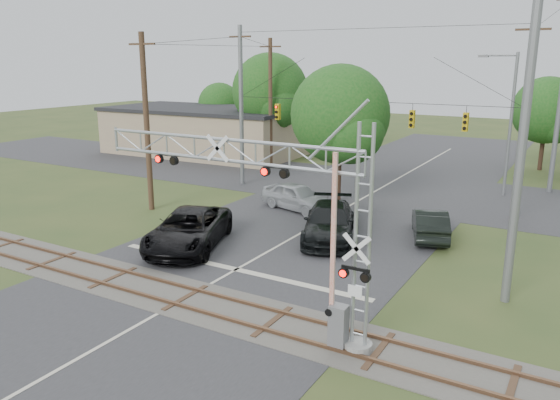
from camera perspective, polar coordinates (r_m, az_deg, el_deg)
The scene contains 14 objects.
ground at distance 20.80m, azimuth -13.45°, elevation -11.99°, with size 160.00×160.00×0.00m, color #31441F.
road_main at distance 28.23m, azimuth 0.65°, elevation -4.38°, with size 14.00×90.00×0.02m, color #2D2C2F.
road_cross at distance 40.53m, azimuth 10.51°, elevation 1.22°, with size 90.00×12.00×0.02m, color #2D2C2F.
railroad_track at distance 22.11m, azimuth -9.84°, elevation -10.05°, with size 90.00×3.20×0.17m.
crossing_gantry at distance 17.95m, azimuth -0.80°, elevation -0.30°, with size 10.79×0.94×7.37m.
traffic_signal_span at distance 35.58m, azimuth 10.12°, elevation 8.76°, with size 19.34×0.36×11.50m.
pickup_black at distance 27.53m, azimuth -9.55°, elevation -3.05°, with size 3.10×6.72×1.87m, color black.
car_dark at distance 28.56m, azimuth 5.17°, elevation -2.33°, with size 2.53×6.23×1.81m, color black.
sedan_silver at distance 34.03m, azimuth 1.80°, elevation 0.36°, with size 1.98×4.91×1.67m, color #A2A5A9.
suv_dark at distance 29.73m, azimuth 15.41°, elevation -2.37°, with size 1.66×4.76×1.57m, color black.
commercial_building at distance 55.15m, azimuth -7.91°, elevation 7.19°, with size 19.77×10.62×4.54m.
streetlight at distance 39.96m, azimuth 22.74°, elevation 7.97°, with size 2.56×0.27×9.61m.
utility_poles at distance 36.48m, azimuth 14.72°, elevation 9.61°, with size 24.54×27.59×14.44m.
treeline at distance 46.78m, azimuth 14.52°, elevation 9.61°, with size 51.54×24.82×9.79m.
Camera 1 is at (13.22, -13.22, 9.12)m, focal length 35.00 mm.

